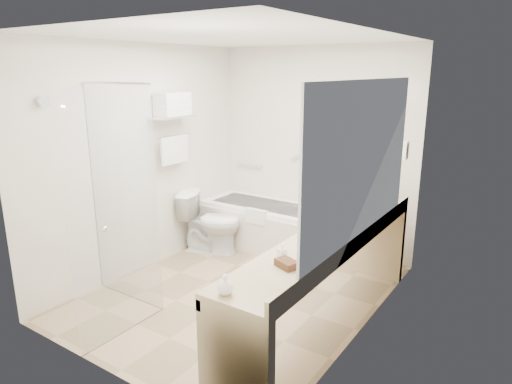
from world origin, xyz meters
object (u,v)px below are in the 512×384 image
Objects in this scene: bathtub at (265,225)px; amenity_basket at (287,264)px; toilet at (211,223)px; water_bottle_left at (381,196)px; vanity_counter at (326,262)px.

amenity_basket is (1.53, -2.07, 0.60)m from bathtub.
toilet is 2.11m from water_bottle_left.
water_bottle_left is (1.54, -0.14, 0.66)m from bathtub.
vanity_counter is 13.87× the size of water_bottle_left.
water_bottle_left is (0.02, 1.25, 0.30)m from vanity_counter.
toilet is at bearing 156.71° from vanity_counter.
water_bottle_left is at bearing -97.68° from toilet.
water_bottle_left is at bearing 89.16° from vanity_counter.
amenity_basket is (1.98, -1.53, 0.50)m from toilet.
toilet is at bearing 142.22° from amenity_basket.
vanity_counter is at bearing -132.33° from toilet.
amenity_basket is at bearing -90.38° from water_bottle_left.
toilet is 3.91× the size of water_bottle_left.
water_bottle_left reaches higher than amenity_basket.
vanity_counter is at bearing 90.48° from amenity_basket.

